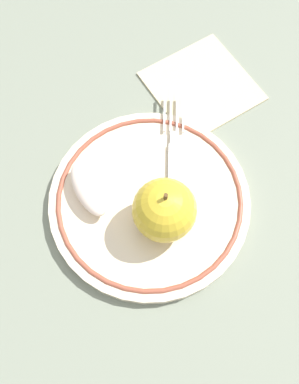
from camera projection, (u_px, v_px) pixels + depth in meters
ground_plane at (139, 208)px, 0.52m from camera, size 2.00×2.00×0.00m
plate at (150, 201)px, 0.51m from camera, size 0.24×0.24×0.02m
apple_red_whole at (164, 210)px, 0.46m from camera, size 0.07×0.07×0.08m
apple_slice_front at (89, 189)px, 0.50m from camera, size 0.08×0.06×0.02m
fork at (173, 154)px, 0.53m from camera, size 0.12×0.16×0.00m
napkin_folded at (202, 85)px, 0.58m from camera, size 0.17×0.17×0.01m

